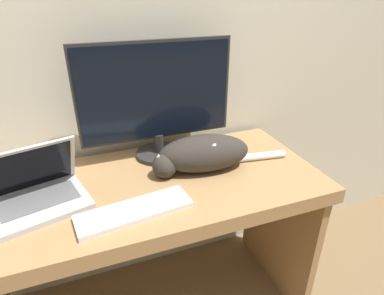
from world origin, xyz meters
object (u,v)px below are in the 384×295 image
object	(u,v)px
monitor	(156,99)
laptop	(37,193)
cat	(202,153)
external_keyboard	(135,211)

from	to	relation	value
monitor	laptop	xyz separation A→B (m)	(-0.48, -0.20, -0.22)
cat	laptop	bearing A→B (deg)	-170.36
external_keyboard	cat	bearing A→B (deg)	23.03
laptop	cat	bearing A→B (deg)	-13.24
monitor	laptop	distance (m)	0.57
monitor	external_keyboard	world-z (taller)	monitor
monitor	external_keyboard	bearing A→B (deg)	-116.86
monitor	cat	world-z (taller)	monitor
monitor	external_keyboard	size ratio (longest dim) A/B	1.64
laptop	cat	world-z (taller)	laptop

